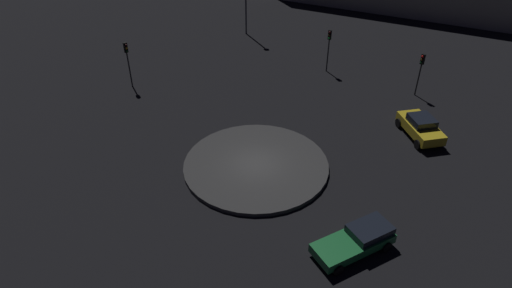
{
  "coord_description": "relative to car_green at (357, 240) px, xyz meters",
  "views": [
    {
      "loc": [
        -24.11,
        -0.58,
        18.65
      ],
      "look_at": [
        0.0,
        0.0,
        1.9
      ],
      "focal_mm": 31.05,
      "sensor_mm": 36.0,
      "label": 1
    }
  ],
  "objects": [
    {
      "name": "traffic_light_northeast",
      "position": [
        18.92,
        17.19,
        2.29
      ],
      "size": [
        0.39,
        0.39,
        4.19
      ],
      "rotation": [
        0.0,
        0.0,
        -2.36
      ],
      "color": "#2D2D2D",
      "rests_on": "ground_plane"
    },
    {
      "name": "ground_plane",
      "position": [
        7.25,
        5.67,
        -0.69
      ],
      "size": [
        118.97,
        118.97,
        0.0
      ],
      "primitive_type": "plane",
      "color": "black"
    },
    {
      "name": "traffic_light_southeast_near",
      "position": [
        22.57,
        -0.78,
        2.24
      ],
      "size": [
        0.39,
        0.36,
        4.11
      ],
      "rotation": [
        0.0,
        0.0,
        2.74
      ],
      "color": "#2D2D2D",
      "rests_on": "ground_plane"
    },
    {
      "name": "roundabout_island",
      "position": [
        7.25,
        5.67,
        -0.55
      ],
      "size": [
        9.94,
        9.94,
        0.29
      ],
      "primitive_type": "cylinder",
      "color": "#383838",
      "rests_on": "ground_plane"
    },
    {
      "name": "traffic_light_southeast",
      "position": [
        17.92,
        -8.04,
        2.04
      ],
      "size": [
        0.37,
        0.39,
        3.82
      ],
      "rotation": [
        0.0,
        0.0,
        2.23
      ],
      "color": "#2D2D2D",
      "rests_on": "ground_plane"
    },
    {
      "name": "car_green",
      "position": [
        0.0,
        0.0,
        0.0
      ],
      "size": [
        3.85,
        4.86,
        1.31
      ],
      "rotation": [
        0.0,
        0.0,
        2.09
      ],
      "color": "#1E7238",
      "rests_on": "ground_plane"
    },
    {
      "name": "car_yellow",
      "position": [
        11.38,
        -6.58,
        0.14
      ],
      "size": [
        4.48,
        2.88,
        1.63
      ],
      "rotation": [
        0.0,
        0.0,
        3.37
      ],
      "color": "gold",
      "rests_on": "ground_plane"
    }
  ]
}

